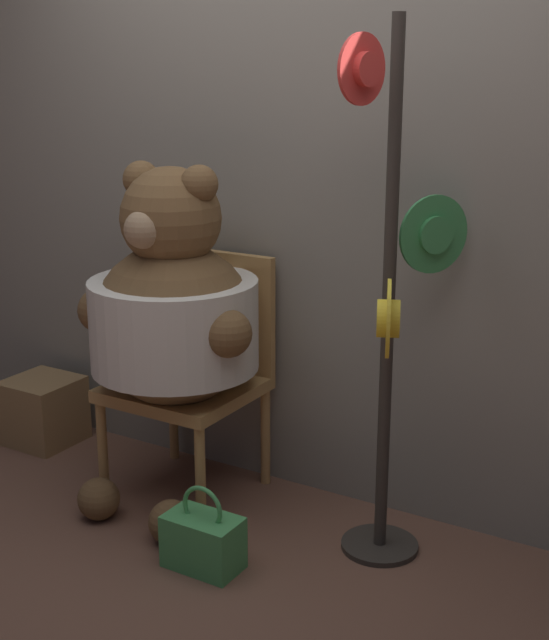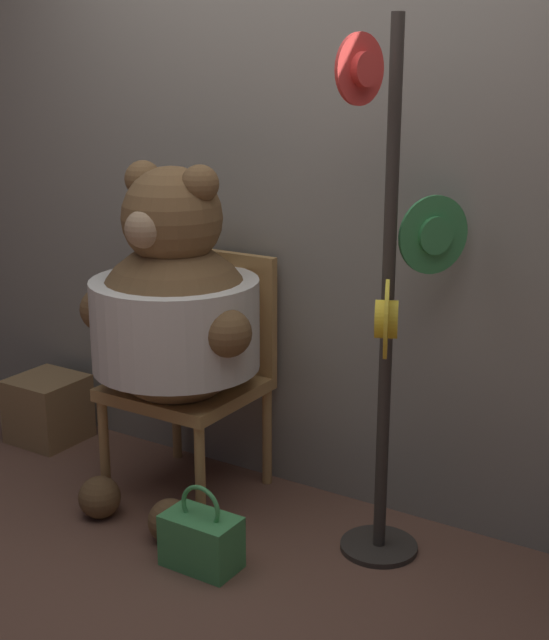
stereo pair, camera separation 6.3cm
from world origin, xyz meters
TOP-DOWN VIEW (x-y plane):
  - ground_plane at (0.00, 0.00)m, footprint 14.00×14.00m
  - wall_back at (0.00, 0.76)m, footprint 8.00×0.10m
  - chair at (-0.41, 0.51)m, footprint 0.54×0.52m
  - teddy_bear at (-0.39, 0.33)m, footprint 0.78×0.69m
  - hat_display_rack at (0.48, 0.39)m, footprint 0.31×0.53m
  - handbag_on_ground at (-0.02, -0.02)m, footprint 0.27×0.16m
  - wooden_crate at (-1.28, 0.49)m, footprint 0.30×0.30m

SIDE VIEW (x-z plane):
  - ground_plane at x=0.00m, z-range 0.00..0.00m
  - handbag_on_ground at x=-0.02m, z-range -0.05..0.26m
  - wooden_crate at x=-1.28m, z-range 0.00..0.30m
  - chair at x=-0.41m, z-range 0.04..1.00m
  - teddy_bear at x=-0.39m, z-range 0.11..1.45m
  - hat_display_rack at x=0.48m, z-range -0.02..1.83m
  - wall_back at x=0.00m, z-range 0.00..2.46m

